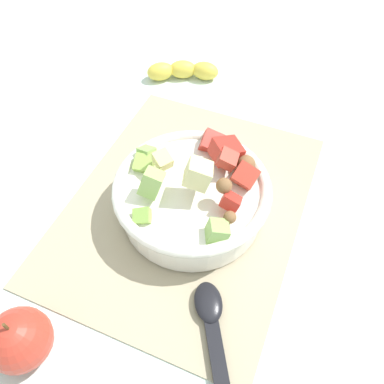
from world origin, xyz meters
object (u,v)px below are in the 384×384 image
serving_spoon (215,343)px  whole_apple (20,340)px  banana_whole (183,71)px  salad_bowl (193,194)px

serving_spoon → whole_apple: (-0.09, 0.21, 0.03)m
serving_spoon → banana_whole: 0.55m
salad_bowl → banana_whole: (0.31, 0.15, -0.03)m
banana_whole → serving_spoon: bearing=-152.5°
salad_bowl → banana_whole: 0.34m
whole_apple → banana_whole: bearing=4.6°
salad_bowl → serving_spoon: size_ratio=1.05×
salad_bowl → whole_apple: size_ratio=2.62×
salad_bowl → whole_apple: salad_bowl is taller
salad_bowl → whole_apple: bearing=158.7°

